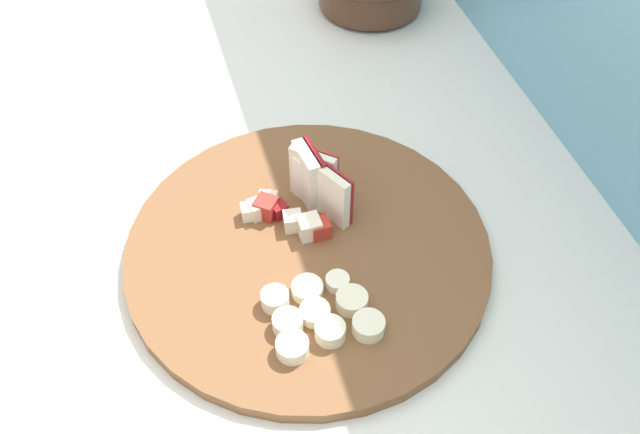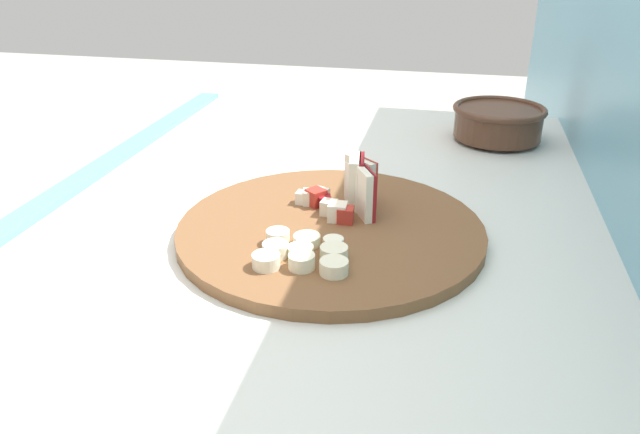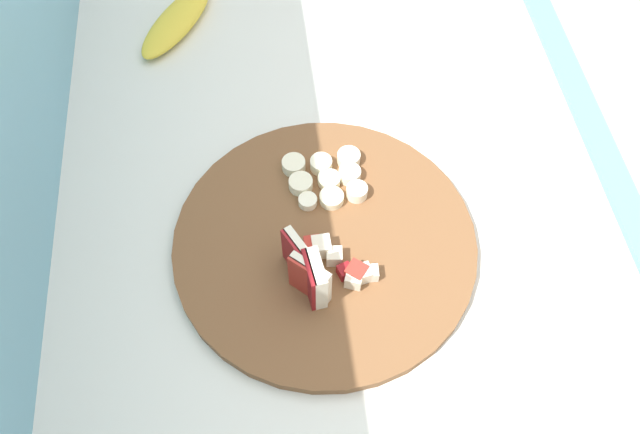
{
  "view_description": "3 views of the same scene",
  "coord_description": "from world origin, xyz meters",
  "views": [
    {
      "loc": [
        0.42,
        -0.08,
        1.42
      ],
      "look_at": [
        -0.03,
        0.05,
        0.9
      ],
      "focal_mm": 40.4,
      "sensor_mm": 36.0,
      "label": 1
    },
    {
      "loc": [
        0.62,
        0.16,
        1.2
      ],
      "look_at": [
        -0.0,
        0.03,
        0.89
      ],
      "focal_mm": 34.78,
      "sensor_mm": 36.0,
      "label": 2
    },
    {
      "loc": [
        -0.38,
        0.09,
        1.54
      ],
      "look_at": [
        0.02,
        0.04,
        0.89
      ],
      "focal_mm": 36.29,
      "sensor_mm": 36.0,
      "label": 3
    }
  ],
  "objects": [
    {
      "name": "tile_backsplash",
      "position": [
        0.0,
        0.38,
        0.72
      ],
      "size": [
        2.4,
        0.04,
        1.44
      ],
      "primitive_type": "cube",
      "color": "#6BADC6",
      "rests_on": "ground"
    },
    {
      "name": "cutting_board",
      "position": [
        -0.01,
        0.04,
        0.87
      ],
      "size": [
        0.36,
        0.36,
        0.01
      ],
      "primitive_type": "cylinder",
      "color": "brown",
      "rests_on": "tiled_countertop"
    },
    {
      "name": "apple_wedge_fan",
      "position": [
        -0.06,
        0.06,
        0.91
      ],
      "size": [
        0.08,
        0.05,
        0.06
      ],
      "color": "maroon",
      "rests_on": "cutting_board"
    },
    {
      "name": "apple_dice_pile",
      "position": [
        -0.05,
        0.02,
        0.89
      ],
      "size": [
        0.07,
        0.08,
        0.02
      ],
      "color": "maroon",
      "rests_on": "cutting_board"
    },
    {
      "name": "banana_slice_rows",
      "position": [
        0.08,
        0.02,
        0.89
      ],
      "size": [
        0.09,
        0.1,
        0.02
      ],
      "color": "white",
      "rests_on": "cutting_board"
    }
  ]
}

